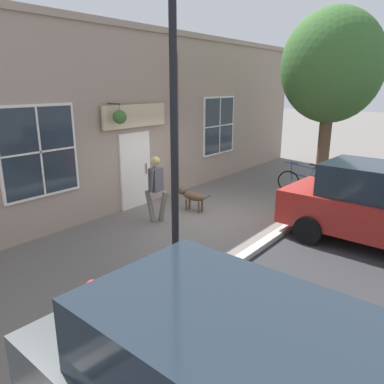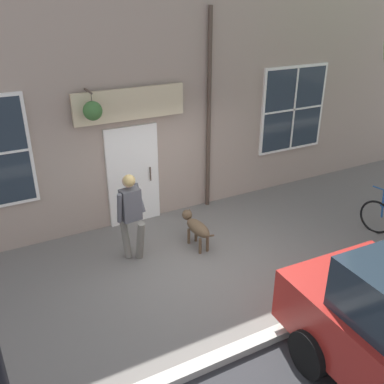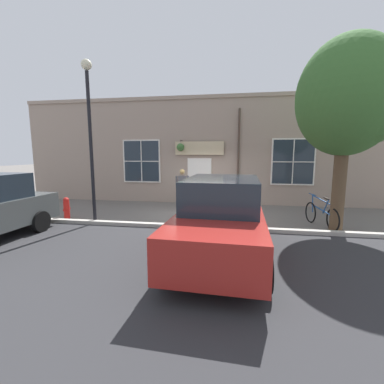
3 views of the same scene
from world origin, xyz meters
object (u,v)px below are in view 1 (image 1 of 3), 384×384
dog_on_leash (192,196)px  street_lamp (173,85)px  pedestrian_walking (156,183)px  street_tree_by_curb (334,70)px  fire_hydrant (94,304)px  leaning_bicycle (305,181)px

dog_on_leash → street_lamp: size_ratio=0.21×
pedestrian_walking → dog_on_leash: bearing=81.4°
pedestrian_walking → dog_on_leash: (0.18, 1.22, -0.58)m
street_tree_by_curb → fire_hydrant: street_tree_by_curb is taller
pedestrian_walking → fire_hydrant: size_ratio=2.17×
pedestrian_walking → leaning_bicycle: pedestrian_walking is taller
fire_hydrant → street_lamp: bearing=73.2°
leaning_bicycle → street_lamp: bearing=-83.5°
dog_on_leash → street_lamp: street_lamp is taller
street_tree_by_curb → fire_hydrant: 9.58m
pedestrian_walking → leaning_bicycle: 5.28m
street_tree_by_curb → street_lamp: street_tree_by_curb is taller
dog_on_leash → street_lamp: bearing=-55.0°
pedestrian_walking → street_tree_by_curb: street_tree_by_curb is taller
street_tree_by_curb → street_lamp: size_ratio=1.07×
leaning_bicycle → dog_on_leash: bearing=-115.0°
pedestrian_walking → leaning_bicycle: size_ratio=1.00×
pedestrian_walking → street_lamp: street_lamp is taller
pedestrian_walking → street_tree_by_curb: 6.38m
dog_on_leash → street_tree_by_curb: 5.67m
pedestrian_walking → fire_hydrant: pedestrian_walking is taller
pedestrian_walking → street_lamp: bearing=-41.6°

